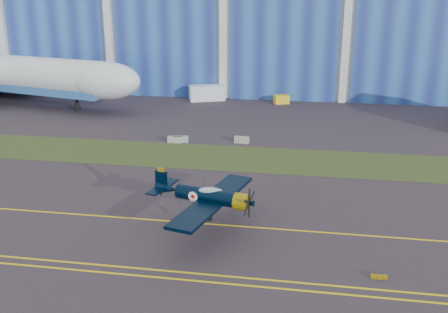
# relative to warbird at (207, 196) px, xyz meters

# --- Properties ---
(ground) EXTENTS (260.00, 260.00, 0.00)m
(ground) POSITION_rel_warbird_xyz_m (-8.03, 6.51, -3.39)
(ground) COLOR #342B33
(ground) RESTS_ON ground
(grass_median) EXTENTS (260.00, 10.00, 0.02)m
(grass_median) POSITION_rel_warbird_xyz_m (-8.03, 20.51, -3.37)
(grass_median) COLOR #475128
(grass_median) RESTS_ON ground
(hangar) EXTENTS (220.00, 45.70, 30.00)m
(hangar) POSITION_rel_warbird_xyz_m (-8.03, 78.29, 11.57)
(hangar) COLOR silver
(hangar) RESTS_ON ground
(taxiway_centreline) EXTENTS (200.00, 0.20, 0.02)m
(taxiway_centreline) POSITION_rel_warbird_xyz_m (-8.03, 1.51, -3.38)
(taxiway_centreline) COLOR yellow
(taxiway_centreline) RESTS_ON ground
(edge_line_near) EXTENTS (80.00, 0.20, 0.02)m
(edge_line_near) POSITION_rel_warbird_xyz_m (-8.03, -7.99, -3.38)
(edge_line_near) COLOR yellow
(edge_line_near) RESTS_ON ground
(edge_line_far) EXTENTS (80.00, 0.20, 0.02)m
(edge_line_far) POSITION_rel_warbird_xyz_m (-8.03, -6.99, -3.38)
(edge_line_far) COLOR yellow
(edge_line_far) RESTS_ON ground
(guard_board_right) EXTENTS (1.20, 0.15, 0.35)m
(guard_board_right) POSITION_rel_warbird_xyz_m (13.97, -5.49, -3.21)
(guard_board_right) COLOR yellow
(guard_board_right) RESTS_ON ground
(warbird) EXTENTS (13.18, 14.74, 3.73)m
(warbird) POSITION_rel_warbird_xyz_m (0.00, 0.00, 0.00)
(warbird) COLOR black
(warbird) RESTS_ON ground
(shipping_container) EXTENTS (6.93, 4.70, 2.79)m
(shipping_container) POSITION_rel_warbird_xyz_m (-10.68, 53.37, -1.99)
(shipping_container) COLOR white
(shipping_container) RESTS_ON ground
(tug) EXTENTS (3.05, 2.49, 1.54)m
(tug) POSITION_rel_warbird_xyz_m (3.14, 52.95, -2.62)
(tug) COLOR yellow
(tug) RESTS_ON ground
(barrier_a) EXTENTS (2.04, 0.73, 0.90)m
(barrier_a) POSITION_rel_warbird_xyz_m (-9.57, 25.71, -2.94)
(barrier_a) COLOR #989A92
(barrier_a) RESTS_ON ground
(barrier_b) EXTENTS (2.06, 0.84, 0.90)m
(barrier_b) POSITION_rel_warbird_xyz_m (-8.83, 26.03, -2.94)
(barrier_b) COLOR gray
(barrier_b) RESTS_ON ground
(barrier_c) EXTENTS (2.05, 0.82, 0.90)m
(barrier_c) POSITION_rel_warbird_xyz_m (-0.60, 27.12, -2.94)
(barrier_c) COLOR #999E8D
(barrier_c) RESTS_ON ground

